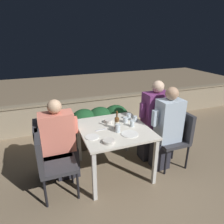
{
  "coord_description": "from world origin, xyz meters",
  "views": [
    {
      "loc": [
        -0.93,
        -2.41,
        2.0
      ],
      "look_at": [
        0.0,
        0.08,
        0.96
      ],
      "focal_mm": 32.0,
      "sensor_mm": 36.0,
      "label": 1
    }
  ],
  "objects": [
    {
      "name": "plate_1",
      "position": [
        -0.36,
        -0.16,
        0.74
      ],
      "size": [
        0.18,
        0.18,
        0.01
      ],
      "color": "white",
      "rests_on": "dining_table"
    },
    {
      "name": "beer_bottle",
      "position": [
        0.03,
        -0.04,
        0.84
      ],
      "size": [
        0.07,
        0.07,
        0.27
      ],
      "color": "brown",
      "rests_on": "dining_table"
    },
    {
      "name": "plate_0",
      "position": [
        0.13,
        -0.25,
        0.74
      ],
      "size": [
        0.23,
        0.23,
        0.01
      ],
      "color": "white",
      "rests_on": "dining_table"
    },
    {
      "name": "chair_right_near",
      "position": [
        1.0,
        -0.15,
        0.54
      ],
      "size": [
        0.46,
        0.45,
        0.89
      ],
      "color": "#333338",
      "rests_on": "ground_plane"
    },
    {
      "name": "ground_plane",
      "position": [
        0.0,
        0.0,
        0.0
      ],
      "size": [
        16.0,
        16.0,
        0.0
      ],
      "primitive_type": "plane",
      "color": "#847056"
    },
    {
      "name": "planter_hedge",
      "position": [
        0.07,
        0.9,
        0.41
      ],
      "size": [
        1.13,
        0.47,
        0.74
      ],
      "color": "brown",
      "rests_on": "ground_plane"
    },
    {
      "name": "glass_cup_2",
      "position": [
        0.01,
        -0.13,
        0.8
      ],
      "size": [
        0.07,
        0.07,
        0.11
      ],
      "color": "silver",
      "rests_on": "dining_table"
    },
    {
      "name": "potted_plant",
      "position": [
        1.24,
        0.86,
        0.47
      ],
      "size": [
        0.4,
        0.4,
        0.76
      ],
      "color": "brown",
      "rests_on": "ground_plane"
    },
    {
      "name": "bowl_1",
      "position": [
        -0.01,
        0.21,
        0.77
      ],
      "size": [
        0.12,
        0.12,
        0.05
      ],
      "color": "beige",
      "rests_on": "dining_table"
    },
    {
      "name": "chair_left_near",
      "position": [
        -0.93,
        -0.17,
        0.54
      ],
      "size": [
        0.46,
        0.45,
        0.89
      ],
      "color": "#333338",
      "rests_on": "ground_plane"
    },
    {
      "name": "person_coral_top",
      "position": [
        -0.74,
        0.16,
        0.6
      ],
      "size": [
        0.51,
        0.26,
        1.21
      ],
      "color": "#282833",
      "rests_on": "ground_plane"
    },
    {
      "name": "glass_cup_3",
      "position": [
        0.39,
        0.11,
        0.78
      ],
      "size": [
        0.06,
        0.06,
        0.09
      ],
      "color": "silver",
      "rests_on": "dining_table"
    },
    {
      "name": "parapet_wall",
      "position": [
        0.0,
        1.76,
        0.33
      ],
      "size": [
        9.0,
        0.18,
        0.66
      ],
      "color": "gray",
      "rests_on": "ground_plane"
    },
    {
      "name": "chair_left_far",
      "position": [
        -0.95,
        0.16,
        0.54
      ],
      "size": [
        0.46,
        0.45,
        0.89
      ],
      "color": "#333338",
      "rests_on": "ground_plane"
    },
    {
      "name": "person_blue_shirt",
      "position": [
        0.79,
        -0.15,
        0.66
      ],
      "size": [
        0.47,
        0.26,
        1.31
      ],
      "color": "#282833",
      "rests_on": "ground_plane"
    },
    {
      "name": "person_purple_stripe",
      "position": [
        0.76,
        0.15,
        0.67
      ],
      "size": [
        0.49,
        0.26,
        1.34
      ],
      "color": "#282833",
      "rests_on": "ground_plane"
    },
    {
      "name": "fork_0",
      "position": [
        -0.19,
        0.01,
        0.74
      ],
      "size": [
        0.17,
        0.04,
        0.01
      ],
      "color": "silver",
      "rests_on": "dining_table"
    },
    {
      "name": "glass_cup_0",
      "position": [
        0.34,
        0.22,
        0.78
      ],
      "size": [
        0.07,
        0.07,
        0.09
      ],
      "color": "silver",
      "rests_on": "dining_table"
    },
    {
      "name": "glass_cup_4",
      "position": [
        0.27,
        -0.04,
        0.79
      ],
      "size": [
        0.06,
        0.06,
        0.1
      ],
      "color": "silver",
      "rests_on": "dining_table"
    },
    {
      "name": "bowl_0",
      "position": [
        -0.21,
        -0.36,
        0.76
      ],
      "size": [
        0.15,
        0.15,
        0.04
      ],
      "color": "beige",
      "rests_on": "dining_table"
    },
    {
      "name": "dining_table",
      "position": [
        0.0,
        0.0,
        0.65
      ],
      "size": [
        0.97,
        1.01,
        0.74
      ],
      "color": "silver",
      "rests_on": "ground_plane"
    },
    {
      "name": "glass_cup_1",
      "position": [
        0.24,
        0.12,
        0.78
      ],
      "size": [
        0.07,
        0.07,
        0.08
      ],
      "color": "silver",
      "rests_on": "dining_table"
    },
    {
      "name": "chair_right_far",
      "position": [
        0.96,
        0.15,
        0.54
      ],
      "size": [
        0.46,
        0.45,
        0.89
      ],
      "color": "#333338",
      "rests_on": "ground_plane"
    }
  ]
}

